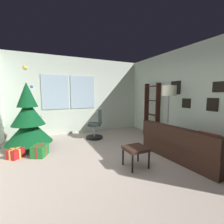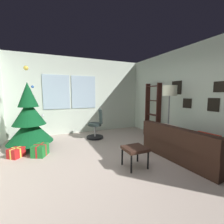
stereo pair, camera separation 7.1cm
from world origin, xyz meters
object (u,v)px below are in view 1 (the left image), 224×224
object	(u,v)px
holiday_tree	(29,121)
gift_box_red	(16,153)
gift_box_green	(40,151)
floor_lamp	(169,95)
couch	(191,147)
bookshelf	(152,113)
office_chair	(96,127)
footstool	(136,150)

from	to	relation	value
holiday_tree	gift_box_red	size ratio (longest dim) A/B	5.58
holiday_tree	gift_box_red	bearing A→B (deg)	-113.96
gift_box_green	holiday_tree	bearing A→B (deg)	109.00
gift_box_red	floor_lamp	size ratio (longest dim) A/B	0.23
couch	bookshelf	world-z (taller)	bookshelf
gift_box_red	office_chair	xyz separation A→B (m)	(2.20, 0.70, 0.27)
holiday_tree	office_chair	size ratio (longest dim) A/B	2.26
gift_box_green	office_chair	xyz separation A→B (m)	(1.69, 0.84, 0.25)
gift_box_green	footstool	bearing A→B (deg)	-38.29
footstool	office_chair	bearing A→B (deg)	92.09
gift_box_green	bookshelf	xyz separation A→B (m)	(3.61, 0.33, 0.67)
office_chair	floor_lamp	distance (m)	2.49
couch	office_chair	xyz separation A→B (m)	(-1.45, 2.45, 0.11)
holiday_tree	bookshelf	distance (m)	3.88
bookshelf	floor_lamp	xyz separation A→B (m)	(-0.31, -1.06, 0.65)
holiday_tree	bookshelf	size ratio (longest dim) A/B	1.20
gift_box_green	office_chair	world-z (taller)	office_chair
couch	office_chair	bearing A→B (deg)	120.65
couch	holiday_tree	world-z (taller)	holiday_tree
office_chair	gift_box_green	bearing A→B (deg)	-153.58
holiday_tree	bookshelf	xyz separation A→B (m)	(3.86, -0.39, 0.06)
couch	gift_box_green	world-z (taller)	couch
footstool	bookshelf	xyz separation A→B (m)	(1.84, 1.73, 0.45)
office_chair	bookshelf	world-z (taller)	bookshelf
holiday_tree	bookshelf	world-z (taller)	holiday_tree
couch	holiday_tree	size ratio (longest dim) A/B	0.88
couch	gift_box_red	xyz separation A→B (m)	(-3.65, 1.75, -0.16)
gift_box_red	floor_lamp	world-z (taller)	floor_lamp
gift_box_red	bookshelf	distance (m)	4.19
footstool	holiday_tree	xyz separation A→B (m)	(-2.02, 2.12, 0.39)
floor_lamp	footstool	bearing A→B (deg)	-156.14
office_chair	couch	bearing A→B (deg)	-59.35
footstool	holiday_tree	distance (m)	2.96
holiday_tree	gift_box_green	world-z (taller)	holiday_tree
couch	office_chair	distance (m)	2.85
couch	gift_box_green	xyz separation A→B (m)	(-3.14, 1.61, -0.14)
holiday_tree	footstool	bearing A→B (deg)	-46.42
floor_lamp	bookshelf	bearing A→B (deg)	73.44
footstool	gift_box_red	size ratio (longest dim) A/B	1.11
footstool	gift_box_red	world-z (taller)	footstool
couch	bookshelf	size ratio (longest dim) A/B	1.06
holiday_tree	floor_lamp	bearing A→B (deg)	-22.26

